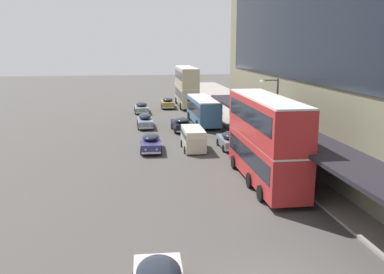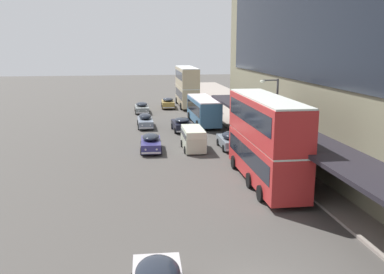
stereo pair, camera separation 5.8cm
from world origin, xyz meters
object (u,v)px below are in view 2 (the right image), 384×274
object	(u,v)px
sedan_trailing_mid	(229,140)
transit_bus_kerbside_front	(203,109)
fire_hydrant	(304,179)
sedan_second_mid	(151,143)
sedan_far_back	(142,107)
transit_bus_kerbside_far	(187,85)
sedan_lead_mid	(182,124)
sedan_oncoming_front	(168,103)
transit_bus_kerbside_rear	(265,137)
vw_van	(193,137)
street_lamp	(274,114)
sedan_lead_near	(145,121)

from	to	relation	value
sedan_trailing_mid	transit_bus_kerbside_front	bearing A→B (deg)	91.46
transit_bus_kerbside_front	fire_hydrant	world-z (taller)	transit_bus_kerbside_front
sedan_second_mid	sedan_far_back	world-z (taller)	sedan_second_mid
transit_bus_kerbside_far	sedan_lead_mid	distance (m)	19.01
sedan_oncoming_front	sedan_trailing_mid	world-z (taller)	sedan_oncoming_front
transit_bus_kerbside_rear	transit_bus_kerbside_front	bearing A→B (deg)	90.96
sedan_second_mid	sedan_far_back	distance (m)	21.96
sedan_lead_mid	vw_van	world-z (taller)	vw_van
sedan_oncoming_front	vw_van	size ratio (longest dim) A/B	1.04
sedan_second_mid	sedan_oncoming_front	xyz separation A→B (m)	(3.80, 25.92, 0.03)
transit_bus_kerbside_front	fire_hydrant	distance (m)	23.48
sedan_oncoming_front	transit_bus_kerbside_front	bearing A→B (deg)	-77.83
fire_hydrant	transit_bus_kerbside_far	bearing A→B (deg)	94.26
fire_hydrant	sedan_far_back	bearing A→B (deg)	106.45
sedan_oncoming_front	street_lamp	xyz separation A→B (m)	(5.49, -31.56, 3.20)
sedan_far_back	transit_bus_kerbside_front	bearing A→B (deg)	-54.87
sedan_trailing_mid	street_lamp	xyz separation A→B (m)	(2.20, -5.50, 3.22)
sedan_lead_near	transit_bus_kerbside_rear	bearing A→B (deg)	-71.27
vw_van	transit_bus_kerbside_rear	bearing A→B (deg)	-71.52
sedan_oncoming_front	sedan_trailing_mid	bearing A→B (deg)	-82.80
transit_bus_kerbside_rear	sedan_lead_near	distance (m)	22.70
transit_bus_kerbside_front	sedan_lead_near	size ratio (longest dim) A/B	1.96
sedan_trailing_mid	transit_bus_kerbside_far	bearing A→B (deg)	90.65
transit_bus_kerbside_rear	vw_van	distance (m)	10.88
transit_bus_kerbside_rear	sedan_lead_near	bearing A→B (deg)	108.73
sedan_lead_near	sedan_lead_mid	bearing A→B (deg)	-36.06
transit_bus_kerbside_far	sedan_second_mid	bearing A→B (deg)	-104.09
sedan_second_mid	transit_bus_kerbside_far	bearing A→B (deg)	75.91
vw_van	transit_bus_kerbside_far	bearing A→B (deg)	83.63
transit_bus_kerbside_rear	sedan_second_mid	world-z (taller)	transit_bus_kerbside_rear
sedan_trailing_mid	sedan_oncoming_front	bearing A→B (deg)	97.20
transit_bus_kerbside_front	sedan_oncoming_front	size ratio (longest dim) A/B	1.97
sedan_oncoming_front	sedan_lead_mid	bearing A→B (deg)	-90.08
transit_bus_kerbside_front	sedan_trailing_mid	world-z (taller)	transit_bus_kerbside_front
sedan_second_mid	transit_bus_kerbside_rear	bearing A→B (deg)	-54.87
sedan_second_mid	sedan_oncoming_front	world-z (taller)	sedan_oncoming_front
sedan_second_mid	sedan_lead_mid	xyz separation A→B (m)	(3.77, 8.40, 0.00)
sedan_trailing_mid	sedan_lead_mid	distance (m)	9.16
transit_bus_kerbside_rear	sedan_far_back	size ratio (longest dim) A/B	2.28
fire_hydrant	sedan_lead_near	bearing A→B (deg)	113.46
sedan_lead_near	vw_van	world-z (taller)	vw_van
sedan_far_back	sedan_second_mid	bearing A→B (deg)	-89.58
transit_bus_kerbside_far	fire_hydrant	size ratio (longest dim) A/B	15.07
transit_bus_kerbside_front	vw_van	xyz separation A→B (m)	(-3.01, -12.13, -0.70)
street_lamp	sedan_second_mid	bearing A→B (deg)	148.73
transit_bus_kerbside_far	sedan_lead_near	size ratio (longest dim) A/B	2.21
sedan_oncoming_front	sedan_far_back	size ratio (longest dim) A/B	0.99
sedan_second_mid	sedan_far_back	xyz separation A→B (m)	(-0.16, 21.96, -0.03)
transit_bus_kerbside_far	fire_hydrant	bearing A→B (deg)	-85.74
sedan_lead_near	sedan_trailing_mid	distance (m)	13.44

